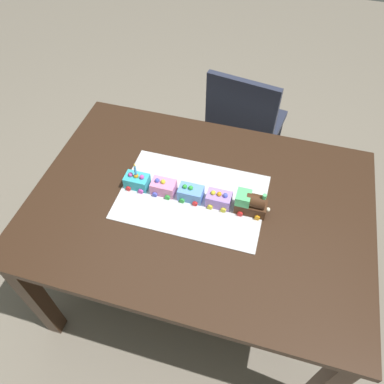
% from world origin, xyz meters
% --- Properties ---
extents(ground_plane, '(8.00, 8.00, 0.00)m').
position_xyz_m(ground_plane, '(0.00, 0.00, 0.00)').
color(ground_plane, gray).
extents(dining_table, '(1.40, 1.00, 0.74)m').
position_xyz_m(dining_table, '(0.00, 0.00, 0.63)').
color(dining_table, '#382316').
rests_on(dining_table, ground).
extents(chair, '(0.46, 0.46, 0.86)m').
position_xyz_m(chair, '(-0.05, -0.83, 0.47)').
color(chair, '#2D3347').
rests_on(chair, ground).
extents(cake_board, '(0.60, 0.40, 0.00)m').
position_xyz_m(cake_board, '(0.04, -0.02, 0.74)').
color(cake_board, silver).
rests_on(cake_board, dining_table).
extents(cake_locomotive, '(0.14, 0.08, 0.12)m').
position_xyz_m(cake_locomotive, '(-0.20, -0.01, 0.79)').
color(cake_locomotive, '#472816').
rests_on(cake_locomotive, cake_board).
extents(cake_car_hopper_lavender, '(0.10, 0.08, 0.07)m').
position_xyz_m(cake_car_hopper_lavender, '(-0.08, -0.01, 0.77)').
color(cake_car_hopper_lavender, '#AD84E0').
rests_on(cake_car_hopper_lavender, cake_board).
extents(cake_car_gondola_sky_blue, '(0.10, 0.08, 0.07)m').
position_xyz_m(cake_car_gondola_sky_blue, '(0.04, -0.01, 0.77)').
color(cake_car_gondola_sky_blue, '#669EEA').
rests_on(cake_car_gondola_sky_blue, cake_board).
extents(cake_car_tanker_bubblegum, '(0.10, 0.08, 0.07)m').
position_xyz_m(cake_car_tanker_bubblegum, '(0.16, -0.01, 0.77)').
color(cake_car_tanker_bubblegum, pink).
rests_on(cake_car_tanker_bubblegum, cake_board).
extents(cake_car_flatbed_turquoise, '(0.10, 0.08, 0.07)m').
position_xyz_m(cake_car_flatbed_turquoise, '(0.28, -0.01, 0.77)').
color(cake_car_flatbed_turquoise, '#38B7C6').
rests_on(cake_car_flatbed_turquoise, cake_board).
extents(birthday_candle, '(0.01, 0.01, 0.06)m').
position_xyz_m(birthday_candle, '(0.28, -0.01, 0.85)').
color(birthday_candle, '#4CA5E5').
rests_on(birthday_candle, cake_car_flatbed_turquoise).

